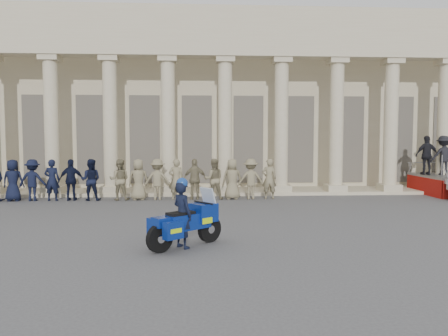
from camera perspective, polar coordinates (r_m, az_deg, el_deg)
ground at (r=12.35m, az=-3.66°, el=-8.42°), size 90.00×90.00×0.00m
building at (r=26.87m, az=-3.54°, el=7.98°), size 40.00×12.50×9.00m
officer_rank at (r=19.47m, az=-19.56°, el=-1.48°), size 17.81×0.66×1.75m
motorcycle at (r=10.67m, az=-4.94°, el=-7.07°), size 1.81×1.61×1.40m
rider at (r=10.56m, az=-5.47°, el=-5.87°), size 0.67×0.70×1.70m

